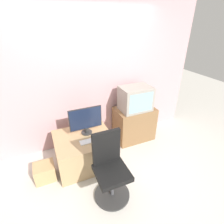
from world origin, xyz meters
TOP-DOWN VIEW (x-y plane):
  - ground_plane at (0.00, 0.00)m, footprint 12.00×12.00m
  - wall_back at (0.00, 1.32)m, footprint 4.40×0.05m
  - desk at (-0.31, 0.71)m, footprint 0.94×0.81m
  - side_stand at (0.83, 1.00)m, footprint 0.77×0.50m
  - main_monitor at (-0.22, 0.81)m, footprint 0.55×0.18m
  - keyboard at (-0.22, 0.56)m, footprint 0.37×0.12m
  - mouse at (0.02, 0.57)m, footprint 0.07×0.04m
  - crt_tv at (0.80, 0.97)m, footprint 0.58×0.42m
  - office_chair at (-0.14, -0.05)m, footprint 0.51×0.51m
  - cardboard_box_lower at (-0.99, 0.59)m, footprint 0.31×0.28m

SIDE VIEW (x-z plane):
  - ground_plane at x=0.00m, z-range 0.00..0.00m
  - cardboard_box_lower at x=-0.99m, z-range 0.00..0.27m
  - desk at x=-0.31m, z-range 0.00..0.53m
  - side_stand at x=0.83m, z-range 0.00..0.70m
  - office_chair at x=-0.14m, z-range -0.07..0.93m
  - keyboard at x=-0.22m, z-range 0.53..0.55m
  - mouse at x=0.02m, z-range 0.53..0.56m
  - main_monitor at x=-0.22m, z-range 0.54..1.02m
  - crt_tv at x=0.80m, z-range 0.70..1.16m
  - wall_back at x=0.00m, z-range 0.00..2.60m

